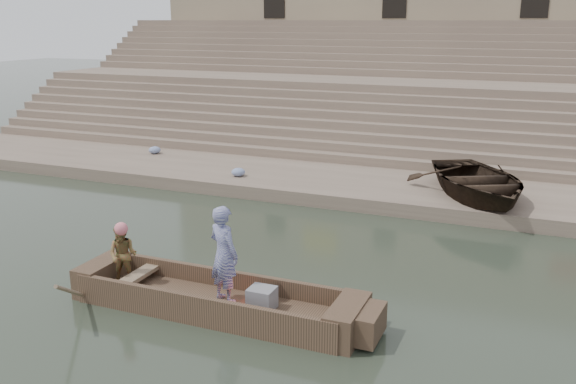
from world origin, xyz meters
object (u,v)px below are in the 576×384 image
Objects in this scene: rowing_man at (123,255)px; beached_rowboat at (478,181)px; main_rowboat at (216,305)px; standing_man at (224,254)px; television at (261,298)px.

rowing_man reaches higher than beached_rowboat.
main_rowboat is 2.12m from rowing_man.
standing_man reaches higher than television.
standing_man is 3.97× the size of television.
rowing_man is (-2.18, -0.07, -0.32)m from standing_man.
rowing_man is (-2.00, -0.03, 0.71)m from main_rowboat.
television is (0.94, -0.00, 0.31)m from main_rowboat.
main_rowboat is 1.04m from standing_man.
rowing_man is at bearing -179.15° from main_rowboat.
rowing_man is 2.97m from television.
beached_rowboat is (3.71, 8.43, 0.76)m from main_rowboat.
beached_rowboat is (5.71, 8.46, 0.05)m from rowing_man.
television reaches higher than main_rowboat.
rowing_man is at bearing 23.57° from standing_man.
beached_rowboat reaches higher than television.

